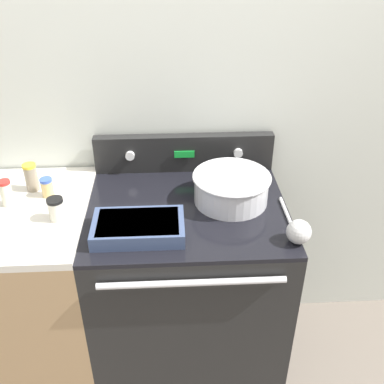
{
  "coord_description": "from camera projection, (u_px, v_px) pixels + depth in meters",
  "views": [
    {
      "loc": [
        -0.06,
        -1.16,
        1.96
      ],
      "look_at": [
        0.02,
        0.35,
        1.0
      ],
      "focal_mm": 42.0,
      "sensor_mm": 36.0,
      "label": 1
    }
  ],
  "objects": [
    {
      "name": "stove_range",
      "position": [
        188.0,
        292.0,
        2.06
      ],
      "size": [
        0.8,
        0.71,
        0.94
      ],
      "color": "black",
      "rests_on": "ground_plane"
    },
    {
      "name": "spice_jar_black_cap",
      "position": [
        56.0,
        209.0,
        1.7
      ],
      "size": [
        0.06,
        0.06,
        0.09
      ],
      "color": "beige",
      "rests_on": "side_counter"
    },
    {
      "name": "casserole_dish",
      "position": [
        138.0,
        227.0,
        1.64
      ],
      "size": [
        0.34,
        0.2,
        0.06
      ],
      "color": "#38476B",
      "rests_on": "stove_range"
    },
    {
      "name": "control_panel",
      "position": [
        184.0,
        153.0,
        2.03
      ],
      "size": [
        0.8,
        0.07,
        0.17
      ],
      "color": "black",
      "rests_on": "stove_range"
    },
    {
      "name": "mixing_bowl",
      "position": [
        231.0,
        186.0,
        1.82
      ],
      "size": [
        0.32,
        0.32,
        0.12
      ],
      "color": "silver",
      "rests_on": "stove_range"
    },
    {
      "name": "spice_jar_blue_cap",
      "position": [
        47.0,
        187.0,
        1.84
      ],
      "size": [
        0.05,
        0.05,
        0.08
      ],
      "color": "tan",
      "rests_on": "side_counter"
    },
    {
      "name": "spice_jar_red_cap",
      "position": [
        6.0,
        193.0,
        1.78
      ],
      "size": [
        0.05,
        0.05,
        0.11
      ],
      "color": "beige",
      "rests_on": "side_counter"
    },
    {
      "name": "kitchen_wall",
      "position": [
        183.0,
        102.0,
        1.97
      ],
      "size": [
        8.0,
        0.05,
        2.5
      ],
      "color": "silver",
      "rests_on": "ground_plane"
    },
    {
      "name": "spice_jar_yellow_cap",
      "position": [
        31.0,
        177.0,
        1.87
      ],
      "size": [
        0.06,
        0.06,
        0.12
      ],
      "color": "gray",
      "rests_on": "side_counter"
    },
    {
      "name": "ladle",
      "position": [
        298.0,
        231.0,
        1.61
      ],
      "size": [
        0.09,
        0.32,
        0.09
      ],
      "color": "#B7B7B7",
      "rests_on": "stove_range"
    },
    {
      "name": "side_counter",
      "position": [
        48.0,
        296.0,
        2.03
      ],
      "size": [
        0.47,
        0.68,
        0.96
      ],
      "color": "tan",
      "rests_on": "ground_plane"
    }
  ]
}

